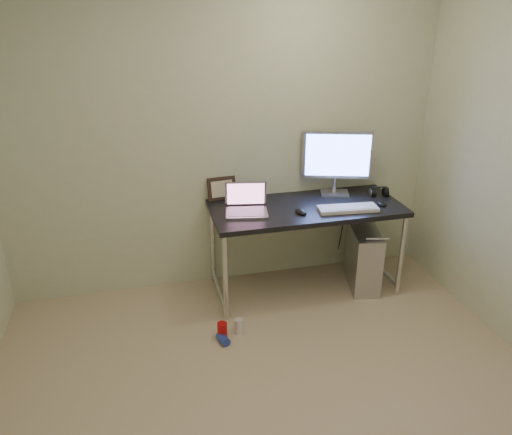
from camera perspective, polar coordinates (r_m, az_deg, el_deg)
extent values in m
plane|color=tan|center=(3.10, 3.50, -22.78)|extent=(3.50, 3.50, 0.00)
cube|color=beige|center=(3.97, -3.62, 9.02)|extent=(3.50, 0.02, 2.50)
cube|color=black|center=(3.98, 5.79, 1.06)|extent=(1.52, 0.66, 0.04)
cylinder|color=silver|center=(3.72, -3.50, -6.98)|extent=(0.04, 0.04, 0.71)
cylinder|color=silver|center=(4.23, -4.98, -3.07)|extent=(0.04, 0.04, 0.71)
cylinder|color=silver|center=(4.18, 16.26, -4.30)|extent=(0.04, 0.04, 0.71)
cylinder|color=silver|center=(4.64, 12.79, -1.08)|extent=(0.04, 0.04, 0.71)
cylinder|color=silver|center=(4.11, -4.18, -8.27)|extent=(0.04, 0.58, 0.04)
cylinder|color=silver|center=(4.53, 14.09, -5.74)|extent=(0.04, 0.58, 0.04)
cube|color=#BCBCC1|center=(4.31, 12.15, -4.51)|extent=(0.32, 0.52, 0.51)
cylinder|color=#BAB9C0|center=(4.03, 13.71, -2.36)|extent=(0.18, 0.06, 0.02)
cylinder|color=#BAB9C0|center=(4.36, 11.32, -0.11)|extent=(0.18, 0.06, 0.02)
cylinder|color=black|center=(4.51, 9.87, -0.97)|extent=(0.01, 0.16, 0.69)
cylinder|color=black|center=(4.53, 11.00, -1.18)|extent=(0.02, 0.11, 0.71)
cylinder|color=#BB0E0F|center=(3.68, -3.87, -12.80)|extent=(0.08, 0.08, 0.13)
cylinder|color=silver|center=(3.73, -1.99, -12.30)|extent=(0.08, 0.08, 0.12)
cylinder|color=#273CAC|center=(3.66, -3.78, -13.68)|extent=(0.09, 0.13, 0.06)
cube|color=#BAB9C0|center=(3.80, -1.08, 0.53)|extent=(0.35, 0.28, 0.02)
cube|color=slate|center=(3.79, -1.08, 0.66)|extent=(0.31, 0.24, 0.00)
cube|color=gray|center=(3.87, -1.18, 2.75)|extent=(0.32, 0.10, 0.20)
cube|color=#73425A|center=(3.86, -1.16, 2.71)|extent=(0.29, 0.09, 0.18)
cube|color=#BAB9C0|center=(4.25, 8.98, 2.78)|extent=(0.27, 0.23, 0.02)
cylinder|color=#BAB9C0|center=(4.24, 8.93, 3.77)|extent=(0.04, 0.04, 0.12)
cube|color=#BAB9C0|center=(4.15, 9.21, 7.09)|extent=(0.56, 0.20, 0.39)
cube|color=#5171E9|center=(4.13, 9.33, 7.00)|extent=(0.50, 0.16, 0.34)
cube|color=silver|center=(3.93, 10.45, 1.01)|extent=(0.47, 0.19, 0.03)
ellipsoid|color=black|center=(4.09, 14.20, 1.64)|extent=(0.07, 0.11, 0.03)
ellipsoid|color=black|center=(3.82, 5.16, 0.78)|extent=(0.10, 0.13, 0.04)
cylinder|color=black|center=(4.25, 13.23, 2.72)|extent=(0.05, 0.10, 0.09)
cylinder|color=black|center=(4.30, 14.53, 2.83)|extent=(0.05, 0.10, 0.09)
cube|color=black|center=(4.26, 13.95, 3.39)|extent=(0.12, 0.04, 0.01)
cube|color=black|center=(4.06, -3.93, 3.34)|extent=(0.24, 0.09, 0.19)
cylinder|color=silver|center=(4.07, 0.00, 2.77)|extent=(0.01, 0.01, 0.09)
cylinder|color=silver|center=(4.05, 0.00, 3.53)|extent=(0.05, 0.04, 0.04)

